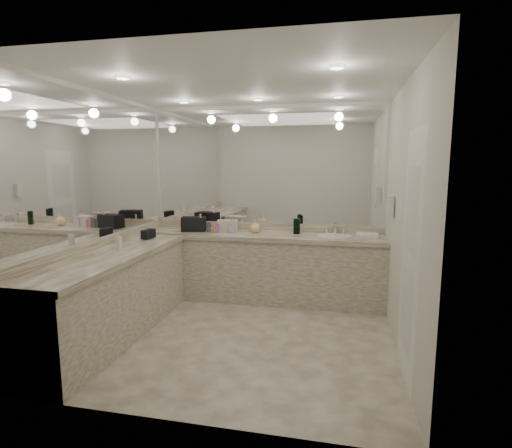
% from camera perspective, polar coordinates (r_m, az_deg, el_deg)
% --- Properties ---
extents(floor, '(3.20, 3.20, 0.00)m').
position_cam_1_polar(floor, '(4.44, -2.32, -15.56)').
color(floor, beige).
rests_on(floor, ground).
extents(ceiling, '(3.20, 3.20, 0.00)m').
position_cam_1_polar(ceiling, '(4.13, -2.55, 19.54)').
color(ceiling, white).
rests_on(ceiling, floor).
extents(wall_back, '(3.20, 0.02, 2.60)m').
position_cam_1_polar(wall_back, '(5.54, 1.45, 3.24)').
color(wall_back, beige).
rests_on(wall_back, floor).
extents(wall_left, '(0.02, 3.00, 2.60)m').
position_cam_1_polar(wall_left, '(4.74, -21.51, 1.74)').
color(wall_left, beige).
rests_on(wall_left, floor).
extents(wall_right, '(0.02, 3.00, 2.60)m').
position_cam_1_polar(wall_right, '(4.00, 20.37, 0.64)').
color(wall_right, beige).
rests_on(wall_right, floor).
extents(vanity_back_base, '(3.20, 0.60, 0.84)m').
position_cam_1_polar(vanity_back_base, '(5.41, 0.83, -6.38)').
color(vanity_back_base, beige).
rests_on(vanity_back_base, floor).
extents(vanity_back_top, '(3.20, 0.64, 0.06)m').
position_cam_1_polar(vanity_back_top, '(5.30, 0.82, -1.70)').
color(vanity_back_top, beige).
rests_on(vanity_back_top, vanity_back_base).
extents(vanity_left_base, '(0.60, 2.40, 0.84)m').
position_cam_1_polar(vanity_left_base, '(4.52, -19.79, -9.92)').
color(vanity_left_base, beige).
rests_on(vanity_left_base, floor).
extents(vanity_left_top, '(0.64, 2.42, 0.06)m').
position_cam_1_polar(vanity_left_top, '(4.40, -19.97, -4.36)').
color(vanity_left_top, beige).
rests_on(vanity_left_top, vanity_left_base).
extents(backsplash_back, '(3.20, 0.04, 0.10)m').
position_cam_1_polar(backsplash_back, '(5.56, 1.40, -0.37)').
color(backsplash_back, beige).
rests_on(backsplash_back, vanity_back_top).
extents(backsplash_left, '(0.04, 3.00, 0.10)m').
position_cam_1_polar(backsplash_left, '(4.78, -21.08, -2.43)').
color(backsplash_left, beige).
rests_on(backsplash_left, vanity_left_top).
extents(mirror_back, '(3.12, 0.01, 1.55)m').
position_cam_1_polar(mirror_back, '(5.50, 1.45, 8.16)').
color(mirror_back, white).
rests_on(mirror_back, wall_back).
extents(mirror_left, '(0.01, 2.92, 1.55)m').
position_cam_1_polar(mirror_left, '(4.71, -21.70, 7.49)').
color(mirror_left, white).
rests_on(mirror_left, wall_left).
extents(sink, '(0.44, 0.44, 0.03)m').
position_cam_1_polar(sink, '(5.20, 11.16, -1.77)').
color(sink, white).
rests_on(sink, vanity_back_top).
extents(faucet, '(0.24, 0.16, 0.14)m').
position_cam_1_polar(faucet, '(5.40, 11.22, -0.59)').
color(faucet, silver).
rests_on(faucet, vanity_back_top).
extents(wall_phone, '(0.06, 0.10, 0.24)m').
position_cam_1_polar(wall_phone, '(4.68, 18.64, 2.42)').
color(wall_phone, white).
rests_on(wall_phone, wall_right).
extents(door, '(0.02, 0.82, 2.10)m').
position_cam_1_polar(door, '(3.55, 21.09, -4.44)').
color(door, white).
rests_on(door, wall_right).
extents(black_toiletry_bag, '(0.37, 0.28, 0.19)m').
position_cam_1_polar(black_toiletry_bag, '(5.55, -8.87, -0.03)').
color(black_toiletry_bag, black).
rests_on(black_toiletry_bag, vanity_back_top).
extents(black_bag_spill, '(0.11, 0.20, 0.11)m').
position_cam_1_polar(black_bag_spill, '(5.10, -15.13, -1.45)').
color(black_bag_spill, black).
rests_on(black_bag_spill, vanity_left_top).
extents(cream_cosmetic_case, '(0.31, 0.24, 0.16)m').
position_cam_1_polar(cream_cosmetic_case, '(5.47, -4.06, -0.22)').
color(cream_cosmetic_case, beige).
rests_on(cream_cosmetic_case, vanity_back_top).
extents(hand_towel, '(0.27, 0.18, 0.04)m').
position_cam_1_polar(hand_towel, '(5.25, 15.60, -1.54)').
color(hand_towel, white).
rests_on(hand_towel, vanity_back_top).
extents(lotion_left, '(0.06, 0.06, 0.15)m').
position_cam_1_polar(lotion_left, '(4.52, -18.99, -2.59)').
color(lotion_left, white).
rests_on(lotion_left, vanity_left_top).
extents(soap_bottle_a, '(0.10, 0.10, 0.24)m').
position_cam_1_polar(soap_bottle_a, '(5.50, -7.91, 0.19)').
color(soap_bottle_a, silver).
rests_on(soap_bottle_a, vanity_back_top).
extents(soap_bottle_b, '(0.09, 0.09, 0.18)m').
position_cam_1_polar(soap_bottle_b, '(5.39, -3.55, -0.23)').
color(soap_bottle_b, '#B8AECB').
rests_on(soap_bottle_b, vanity_back_top).
extents(soap_bottle_c, '(0.19, 0.19, 0.19)m').
position_cam_1_polar(soap_bottle_c, '(5.34, -0.12, -0.26)').
color(soap_bottle_c, '#E7BE89').
rests_on(soap_bottle_c, vanity_back_top).
extents(green_bottle_0, '(0.07, 0.07, 0.19)m').
position_cam_1_polar(green_bottle_0, '(5.29, 5.91, -0.40)').
color(green_bottle_0, '#14502B').
rests_on(green_bottle_0, vanity_back_top).
extents(green_bottle_1, '(0.06, 0.06, 0.20)m').
position_cam_1_polar(green_bottle_1, '(5.32, 6.02, -0.31)').
color(green_bottle_1, '#14502B').
rests_on(green_bottle_1, vanity_back_top).
extents(green_bottle_2, '(0.06, 0.06, 0.21)m').
position_cam_1_polar(green_bottle_2, '(5.28, 5.71, -0.32)').
color(green_bottle_2, '#14502B').
rests_on(green_bottle_2, vanity_back_top).
extents(amenity_bottle_0, '(0.06, 0.06, 0.12)m').
position_cam_1_polar(amenity_bottle_0, '(5.61, -8.99, -0.28)').
color(amenity_bottle_0, '#9966B2').
rests_on(amenity_bottle_0, vanity_back_top).
extents(amenity_bottle_1, '(0.06, 0.06, 0.12)m').
position_cam_1_polar(amenity_bottle_1, '(5.41, -5.49, -0.57)').
color(amenity_bottle_1, '#9966B2').
rests_on(amenity_bottle_1, vanity_back_top).
extents(amenity_bottle_2, '(0.05, 0.05, 0.13)m').
position_cam_1_polar(amenity_bottle_2, '(5.43, -6.77, -0.47)').
color(amenity_bottle_2, '#3F3F4C').
rests_on(amenity_bottle_2, vanity_back_top).
extents(amenity_bottle_3, '(0.04, 0.04, 0.06)m').
position_cam_1_polar(amenity_bottle_3, '(5.60, -7.79, -0.59)').
color(amenity_bottle_3, '#E57F66').
rests_on(amenity_bottle_3, vanity_back_top).
extents(amenity_bottle_4, '(0.05, 0.05, 0.14)m').
position_cam_1_polar(amenity_bottle_4, '(5.65, -9.79, -0.13)').
color(amenity_bottle_4, silver).
rests_on(amenity_bottle_4, vanity_back_top).
extents(amenity_bottle_5, '(0.04, 0.04, 0.13)m').
position_cam_1_polar(amenity_bottle_5, '(5.42, -5.95, -0.49)').
color(amenity_bottle_5, '#E57F66').
rests_on(amenity_bottle_5, vanity_back_top).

